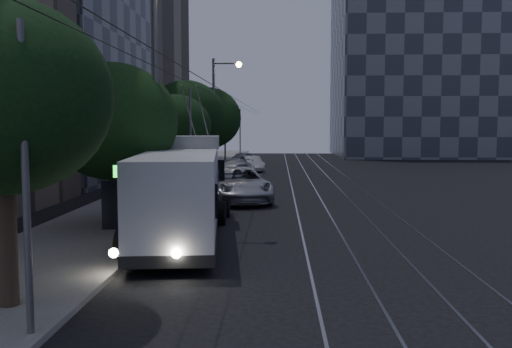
{
  "coord_description": "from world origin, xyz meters",
  "views": [
    {
      "loc": [
        -0.63,
        -20.32,
        4.09
      ],
      "look_at": [
        -1.52,
        2.74,
        2.08
      ],
      "focal_mm": 40.0,
      "sensor_mm": 36.0,
      "label": 1
    }
  ],
  "objects": [
    {
      "name": "tree_4",
      "position": [
        -6.5,
        26.71,
        4.59
      ],
      "size": [
        5.65,
        5.65,
        7.15
      ],
      "color": "#2D2219",
      "rests_on": "ground"
    },
    {
      "name": "tree_3",
      "position": [
        -6.5,
        16.0,
        4.7
      ],
      "size": [
        4.84,
        4.84,
        6.9
      ],
      "color": "#2D2219",
      "rests_on": "ground"
    },
    {
      "name": "pickup_silver",
      "position": [
        -2.7,
        9.76,
        0.9
      ],
      "size": [
        4.22,
        6.97,
        1.81
      ],
      "primitive_type": "imported",
      "rotation": [
        0.0,
        0.0,
        0.2
      ],
      "color": "#ACAEB4",
      "rests_on": "ground"
    },
    {
      "name": "ground",
      "position": [
        0.0,
        0.0,
        0.0
      ],
      "size": [
        120.0,
        120.0,
        0.0
      ],
      "primitive_type": "plane",
      "color": "black",
      "rests_on": "ground"
    },
    {
      "name": "tree_1",
      "position": [
        -7.0,
        1.47,
        4.19
      ],
      "size": [
        5.03,
        5.03,
        6.47
      ],
      "color": "#2D2219",
      "rests_on": "ground"
    },
    {
      "name": "overhead_wires",
      "position": [
        -4.97,
        20.0,
        3.47
      ],
      "size": [
        2.23,
        90.0,
        6.0
      ],
      "color": "black",
      "rests_on": "ground"
    },
    {
      "name": "trolleybus",
      "position": [
        -4.1,
        0.25,
        1.67
      ],
      "size": [
        3.66,
        12.17,
        5.63
      ],
      "rotation": [
        0.0,
        0.0,
        0.1
      ],
      "color": "white",
      "rests_on": "ground"
    },
    {
      "name": "tree_2",
      "position": [
        -6.5,
        12.15,
        3.92
      ],
      "size": [
        4.15,
        4.15,
        5.81
      ],
      "color": "#2D2219",
      "rests_on": "ground"
    },
    {
      "name": "building_tan_far",
      "position": [
        -19.0,
        42.0,
        17.42
      ],
      "size": [
        14.4,
        22.4,
        34.8
      ],
      "color": "gray",
      "rests_on": "ground"
    },
    {
      "name": "car_white_d",
      "position": [
        -4.1,
        35.0,
        0.72
      ],
      "size": [
        2.85,
        4.51,
        1.43
      ],
      "primitive_type": "imported",
      "rotation": [
        0.0,
        0.0,
        -0.3
      ],
      "color": "#BABABE",
      "rests_on": "ground"
    },
    {
      "name": "tram_rails",
      "position": [
        2.5,
        20.0,
        0.01
      ],
      "size": [
        4.52,
        90.0,
        0.02
      ],
      "color": "gray",
      "rests_on": "ground"
    },
    {
      "name": "building_distant_right",
      "position": [
        18.0,
        55.0,
        12.0
      ],
      "size": [
        22.0,
        18.0,
        24.0
      ],
      "primitive_type": "cube",
      "color": "#3A3E4A",
      "rests_on": "ground"
    },
    {
      "name": "streetlamp_near",
      "position": [
        -4.79,
        1.02,
        5.92
      ],
      "size": [
        2.38,
        0.44,
        9.82
      ],
      "color": "#5F5F62",
      "rests_on": "ground"
    },
    {
      "name": "streetlamp_far",
      "position": [
        -5.02,
        22.24,
        5.45
      ],
      "size": [
        2.2,
        0.44,
        8.94
      ],
      "color": "#5F5F62",
      "rests_on": "ground"
    },
    {
      "name": "car_white_b",
      "position": [
        -4.3,
        23.63,
        0.67
      ],
      "size": [
        3.67,
        5.0,
        1.35
      ],
      "primitive_type": "imported",
      "rotation": [
        0.0,
        0.0,
        -0.44
      ],
      "color": "silver",
      "rests_on": "ground"
    },
    {
      "name": "sidewalk",
      "position": [
        -7.5,
        20.0,
        0.07
      ],
      "size": [
        5.0,
        90.0,
        0.15
      ],
      "primitive_type": "cube",
      "color": "slate",
      "rests_on": "ground"
    },
    {
      "name": "car_white_a",
      "position": [
        -3.77,
        19.0,
        0.77
      ],
      "size": [
        3.52,
        4.85,
        1.53
      ],
      "primitive_type": "imported",
      "rotation": [
        0.0,
        0.0,
        -0.43
      ],
      "color": "#B6B5B9",
      "rests_on": "ground"
    },
    {
      "name": "tree_5",
      "position": [
        -6.59,
        33.63,
        4.07
      ],
      "size": [
        4.25,
        4.25,
        6.0
      ],
      "color": "#2D2219",
      "rests_on": "ground"
    },
    {
      "name": "tree_0",
      "position": [
        -6.5,
        -8.36,
        4.66
      ],
      "size": [
        4.68,
        4.68,
        6.79
      ],
      "color": "#2D2219",
      "rests_on": "ground"
    },
    {
      "name": "car_white_c",
      "position": [
        -2.9,
        29.0,
        0.66
      ],
      "size": [
        2.56,
        4.27,
        1.33
      ],
      "primitive_type": "imported",
      "rotation": [
        0.0,
        0.0,
        0.31
      ],
      "color": "#ADADB1",
      "rests_on": "ground"
    }
  ]
}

